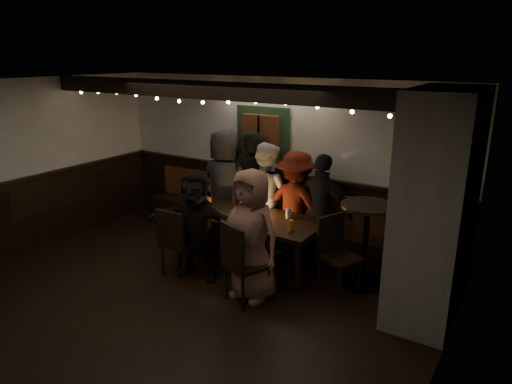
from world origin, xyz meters
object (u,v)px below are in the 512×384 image
Objects in this scene: high_top at (366,234)px; person_c at (266,197)px; chair_near_left at (176,239)px; person_a at (225,186)px; person_b at (252,188)px; chair_near_right at (240,259)px; chair_end at (335,248)px; person_e at (322,210)px; dining_table at (248,220)px; person_g at (251,235)px; person_d at (296,205)px; person_f at (197,225)px.

person_c is at bearing 169.97° from high_top.
high_top is (2.22, 1.16, 0.16)m from chair_near_left.
person_a is 1.00× the size of person_b.
chair_near_right reaches higher than chair_end.
person_e is (0.93, -0.00, -0.03)m from person_c.
dining_table is at bearing -177.65° from chair_end.
person_b is 1.25m from person_e.
chair_end is 1.88m from person_b.
person_a reaches higher than chair_near_left.
person_g is (-1.07, -1.08, 0.13)m from high_top.
chair_near_right reaches higher than dining_table.
person_c reaches higher than high_top.
chair_near_left is 0.53× the size of person_a.
dining_table is 1.08m from person_a.
person_e is (0.83, 0.65, 0.11)m from dining_table.
person_g is (0.53, -0.73, 0.13)m from dining_table.
chair_end is (0.81, 0.97, -0.03)m from chair_near_right.
person_a is at bearing 98.82° from chair_near_left.
person_c reaches higher than person_d.
chair_near_left is at bearing 58.53° from person_d.
chair_end is at bearing 11.03° from person_f.
person_g is at bearing -54.08° from dining_table.
dining_table is at bearing 44.22° from person_e.
chair_end is 0.54× the size of person_a.
person_g is (0.11, -1.37, 0.02)m from person_d.
chair_end is 2.26m from person_a.
person_f is (-0.87, 0.26, 0.17)m from chair_near_right.
high_top is at bearing 165.43° from person_a.
high_top is 0.74× the size of person_f.
person_b reaches higher than person_d.
chair_near_left is at bearing 90.67° from person_a.
person_e is (-0.76, 0.30, 0.11)m from high_top.
dining_table is 0.87m from person_b.
person_d is at bearing 172.87° from person_a.
person_b reaches higher than chair_near_left.
person_f is at bearing 29.64° from chair_near_left.
person_c is (0.75, 0.02, -0.06)m from person_a.
dining_table is at bearing 52.00° from chair_near_left.
person_a is (-2.16, 0.57, 0.36)m from chair_end.
person_g is at bearing 83.66° from person_e.
chair_near_left is at bearing -152.41° from high_top.
person_c is at bearing 110.68° from chair_near_right.
chair_near_right reaches higher than chair_near_left.
person_d is (1.27, 0.02, -0.10)m from person_a.
chair_near_left is 1.13m from chair_near_right.
chair_near_left is 0.57× the size of person_c.
person_g is (0.03, 0.19, 0.25)m from chair_near_right.
person_e reaches higher than person_d.
person_a reaches higher than person_e.
dining_table is at bearing 99.55° from person_b.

